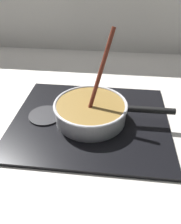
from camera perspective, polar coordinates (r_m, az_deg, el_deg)
ground at (r=0.82m, az=-6.94°, el=-6.25°), size 2.40×1.60×0.04m
backsplash_wall at (r=1.41m, az=-0.40°, el=25.46°), size 2.40×0.02×0.55m
hob_plate at (r=0.85m, az=0.00°, el=-2.09°), size 0.56×0.48×0.01m
burner_ring at (r=0.84m, az=0.00°, el=-1.55°), size 0.17×0.17×0.01m
spare_burner at (r=0.88m, az=-11.04°, el=-0.81°), size 0.12×0.12×0.01m
cooking_pan at (r=0.82m, az=0.15°, el=0.33°), size 0.42×0.26×0.31m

